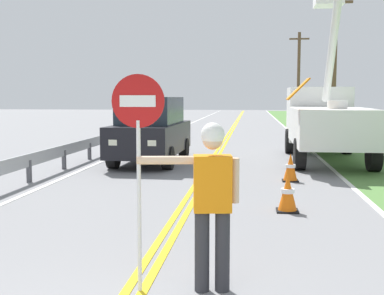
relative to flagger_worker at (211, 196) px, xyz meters
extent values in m
cube|color=yellow|center=(-0.91, 17.40, -1.04)|extent=(0.11, 110.00, 0.01)
cube|color=yellow|center=(-0.73, 17.40, -1.04)|extent=(0.11, 110.00, 0.01)
cube|color=silver|center=(2.78, 17.40, -1.04)|extent=(0.12, 110.00, 0.01)
cube|color=silver|center=(-4.42, 17.40, -1.04)|extent=(0.12, 110.00, 0.01)
cylinder|color=#2D2D33|center=(0.12, 0.02, -0.61)|extent=(0.16, 0.16, 0.88)
cylinder|color=#2D2D33|center=(-0.10, -0.01, -0.61)|extent=(0.16, 0.16, 0.88)
cube|color=orange|center=(0.01, 0.00, 0.13)|extent=(0.43, 0.29, 0.60)
cylinder|color=beige|center=(-0.48, -0.07, 0.38)|extent=(0.61, 0.17, 0.09)
cylinder|color=beige|center=(0.25, 0.04, 0.16)|extent=(0.09, 0.09, 0.48)
sphere|color=beige|center=(0.01, 0.00, 0.60)|extent=(0.22, 0.22, 0.22)
sphere|color=white|center=(0.01, 0.00, 0.65)|extent=(0.25, 0.25, 0.25)
cylinder|color=silver|center=(-0.76, -0.11, -0.12)|extent=(0.04, 0.04, 1.85)
cylinder|color=#B71414|center=(-0.76, -0.11, 1.00)|extent=(0.56, 0.03, 0.56)
cube|color=white|center=(-0.76, -0.13, 1.00)|extent=(0.38, 0.01, 0.12)
cube|color=white|center=(2.86, 10.23, 0.16)|extent=(2.35, 4.63, 1.10)
cube|color=white|center=(2.90, 13.68, 0.41)|extent=(2.22, 2.12, 2.00)
cube|color=#1E2833|center=(2.91, 14.71, 0.71)|extent=(1.98, 0.08, 0.90)
cylinder|color=silver|center=(2.85, 9.31, 0.83)|extent=(0.56, 0.56, 0.24)
cylinder|color=silver|center=(2.86, 10.51, 2.69)|extent=(0.27, 2.60, 3.58)
cube|color=orange|center=(1.66, 8.44, 1.26)|extent=(0.60, 0.81, 0.59)
cylinder|color=black|center=(1.86, 13.49, -0.59)|extent=(0.33, 0.92, 0.92)
cylinder|color=black|center=(3.92, 13.47, -0.59)|extent=(0.33, 0.92, 0.92)
cylinder|color=black|center=(1.82, 9.21, -0.59)|extent=(0.33, 0.92, 0.92)
cylinder|color=black|center=(3.88, 9.18, -0.59)|extent=(0.33, 0.92, 0.92)
cube|color=black|center=(-2.75, 10.25, -0.25)|extent=(1.96, 4.65, 0.92)
cube|color=#1E2833|center=(-2.75, 10.25, 0.63)|extent=(1.69, 2.89, 0.84)
cube|color=#EAEACC|center=(-2.26, 7.95, -0.20)|extent=(0.24, 0.07, 0.16)
cube|color=#EAEACC|center=(-3.37, 7.98, -0.20)|extent=(0.24, 0.07, 0.16)
cylinder|color=black|center=(-1.97, 8.80, -0.71)|extent=(0.30, 0.69, 0.68)
cylinder|color=black|center=(-3.61, 8.84, -0.71)|extent=(0.30, 0.69, 0.68)
cylinder|color=black|center=(-1.90, 11.65, -0.71)|extent=(0.30, 0.69, 0.68)
cylinder|color=black|center=(-3.54, 11.70, -0.71)|extent=(0.30, 0.69, 0.68)
cylinder|color=brown|center=(4.92, 22.96, 2.88)|extent=(0.28, 0.28, 7.85)
cube|color=brown|center=(4.92, 22.96, 6.21)|extent=(1.80, 0.14, 0.14)
cylinder|color=brown|center=(4.69, 41.15, 2.95)|extent=(0.28, 0.28, 8.00)
cube|color=brown|center=(4.69, 41.15, 6.35)|extent=(1.80, 0.14, 0.14)
cone|color=orange|center=(1.09, 3.87, -0.70)|extent=(0.36, 0.36, 0.70)
cylinder|color=white|center=(1.09, 3.87, -0.66)|extent=(0.25, 0.25, 0.08)
cube|color=black|center=(1.09, 3.87, -1.03)|extent=(0.40, 0.40, 0.03)
cone|color=orange|center=(1.40, 7.21, -0.70)|extent=(0.36, 0.36, 0.70)
cylinder|color=white|center=(1.40, 7.21, -0.66)|extent=(0.25, 0.25, 0.08)
cube|color=black|center=(1.40, 7.21, -1.03)|extent=(0.40, 0.40, 0.03)
cube|color=#9EA0A3|center=(-5.02, 12.00, -0.50)|extent=(0.06, 32.00, 0.32)
cube|color=#4C4C51|center=(-5.02, 6.29, -0.77)|extent=(0.10, 0.10, 0.55)
cube|color=#4C4C51|center=(-5.02, 8.57, -0.77)|extent=(0.10, 0.10, 0.55)
cube|color=#4C4C51|center=(-5.02, 10.86, -0.77)|extent=(0.10, 0.10, 0.55)
cube|color=#4C4C51|center=(-5.02, 13.14, -0.77)|extent=(0.10, 0.10, 0.55)
cube|color=#4C4C51|center=(-5.02, 15.43, -0.77)|extent=(0.10, 0.10, 0.55)
cube|color=#4C4C51|center=(-5.02, 17.72, -0.77)|extent=(0.10, 0.10, 0.55)
cube|color=#4C4C51|center=(-5.02, 20.00, -0.77)|extent=(0.10, 0.10, 0.55)
cube|color=#4C4C51|center=(-5.02, 22.29, -0.77)|extent=(0.10, 0.10, 0.55)
cube|color=#4C4C51|center=(-5.02, 24.57, -0.77)|extent=(0.10, 0.10, 0.55)
cube|color=#4C4C51|center=(-5.02, 26.86, -0.77)|extent=(0.10, 0.10, 0.55)
camera|label=1|loc=(0.41, -5.13, 1.04)|focal=45.96mm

